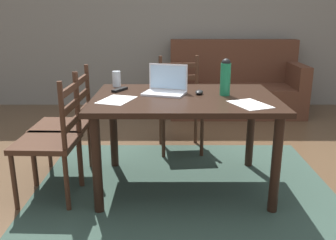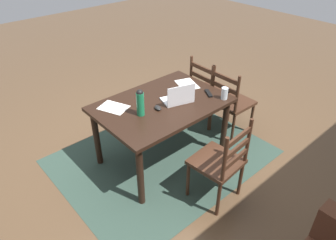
{
  "view_description": "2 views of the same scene",
  "coord_description": "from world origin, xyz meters",
  "px_view_note": "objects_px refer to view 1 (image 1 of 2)",
  "views": [
    {
      "loc": [
        -0.13,
        -2.76,
        1.4
      ],
      "look_at": [
        -0.13,
        0.15,
        0.52
      ],
      "focal_mm": 39.1,
      "sensor_mm": 36.0,
      "label": 1
    },
    {
      "loc": [
        1.88,
        2.24,
        2.48
      ],
      "look_at": [
        -0.01,
        0.09,
        0.57
      ],
      "focal_mm": 33.33,
      "sensor_mm": 36.0,
      "label": 2
    }
  ],
  "objects_px": {
    "chair_far_head": "(180,106)",
    "tv_remote": "(119,90)",
    "laptop": "(166,86)",
    "couch": "(234,87)",
    "chair_left_near": "(52,141)",
    "drinking_glass": "(116,79)",
    "water_bottle": "(225,76)",
    "computer_mouse": "(199,92)",
    "dining_table": "(184,109)",
    "chair_left_far": "(66,125)"
  },
  "relations": [
    {
      "from": "couch",
      "to": "tv_remote",
      "type": "relative_size",
      "value": 10.59
    },
    {
      "from": "water_bottle",
      "to": "tv_remote",
      "type": "distance_m",
      "value": 0.87
    },
    {
      "from": "couch",
      "to": "laptop",
      "type": "height_order",
      "value": "couch"
    },
    {
      "from": "laptop",
      "to": "water_bottle",
      "type": "distance_m",
      "value": 0.47
    },
    {
      "from": "computer_mouse",
      "to": "tv_remote",
      "type": "relative_size",
      "value": 0.59
    },
    {
      "from": "tv_remote",
      "to": "computer_mouse",
      "type": "bearing_deg",
      "value": -161.98
    },
    {
      "from": "chair_left_far",
      "to": "tv_remote",
      "type": "height_order",
      "value": "chair_left_far"
    },
    {
      "from": "laptop",
      "to": "couch",
      "type": "bearing_deg",
      "value": 66.42
    },
    {
      "from": "chair_far_head",
      "to": "chair_left_near",
      "type": "bearing_deg",
      "value": -133.21
    },
    {
      "from": "drinking_glass",
      "to": "chair_left_near",
      "type": "bearing_deg",
      "value": -125.51
    },
    {
      "from": "chair_far_head",
      "to": "couch",
      "type": "xyz_separation_m",
      "value": [
        0.81,
        1.44,
        -0.11
      ]
    },
    {
      "from": "tv_remote",
      "to": "drinking_glass",
      "type": "bearing_deg",
      "value": -45.62
    },
    {
      "from": "chair_left_far",
      "to": "chair_left_near",
      "type": "bearing_deg",
      "value": -90.0
    },
    {
      "from": "dining_table",
      "to": "couch",
      "type": "distance_m",
      "value": 2.45
    },
    {
      "from": "chair_left_near",
      "to": "couch",
      "type": "bearing_deg",
      "value": 54.14
    },
    {
      "from": "chair_left_far",
      "to": "computer_mouse",
      "type": "xyz_separation_m",
      "value": [
        1.11,
        -0.12,
        0.31
      ]
    },
    {
      "from": "chair_left_near",
      "to": "chair_left_far",
      "type": "bearing_deg",
      "value": 90.0
    },
    {
      "from": "laptop",
      "to": "water_bottle",
      "type": "xyz_separation_m",
      "value": [
        0.46,
        -0.07,
        0.09
      ]
    },
    {
      "from": "chair_far_head",
      "to": "tv_remote",
      "type": "xyz_separation_m",
      "value": [
        -0.52,
        -0.65,
        0.31
      ]
    },
    {
      "from": "couch",
      "to": "water_bottle",
      "type": "relative_size",
      "value": 6.28
    },
    {
      "from": "chair_left_near",
      "to": "water_bottle",
      "type": "relative_size",
      "value": 3.32
    },
    {
      "from": "couch",
      "to": "chair_left_far",
      "type": "bearing_deg",
      "value": -130.6
    },
    {
      "from": "chair_left_near",
      "to": "computer_mouse",
      "type": "height_order",
      "value": "chair_left_near"
    },
    {
      "from": "couch",
      "to": "water_bottle",
      "type": "distance_m",
      "value": 2.37
    },
    {
      "from": "drinking_glass",
      "to": "computer_mouse",
      "type": "relative_size",
      "value": 1.33
    },
    {
      "from": "couch",
      "to": "chair_left_near",
      "type": "bearing_deg",
      "value": -125.86
    },
    {
      "from": "chair_left_far",
      "to": "water_bottle",
      "type": "xyz_separation_m",
      "value": [
        1.31,
        -0.15,
        0.44
      ]
    },
    {
      "from": "dining_table",
      "to": "computer_mouse",
      "type": "bearing_deg",
      "value": 32.36
    },
    {
      "from": "dining_table",
      "to": "tv_remote",
      "type": "distance_m",
      "value": 0.58
    },
    {
      "from": "couch",
      "to": "computer_mouse",
      "type": "xyz_separation_m",
      "value": [
        -0.69,
        -2.22,
        0.42
      ]
    },
    {
      "from": "water_bottle",
      "to": "tv_remote",
      "type": "height_order",
      "value": "water_bottle"
    },
    {
      "from": "laptop",
      "to": "chair_left_near",
      "type": "bearing_deg",
      "value": -159.92
    },
    {
      "from": "chair_left_near",
      "to": "drinking_glass",
      "type": "relative_size",
      "value": 7.14
    },
    {
      "from": "chair_far_head",
      "to": "laptop",
      "type": "relative_size",
      "value": 2.56
    },
    {
      "from": "couch",
      "to": "tv_remote",
      "type": "xyz_separation_m",
      "value": [
        -1.34,
        -2.09,
        0.41
      ]
    },
    {
      "from": "chair_left_near",
      "to": "tv_remote",
      "type": "relative_size",
      "value": 5.59
    },
    {
      "from": "dining_table",
      "to": "chair_left_far",
      "type": "xyz_separation_m",
      "value": [
        -0.99,
        0.19,
        -0.2
      ]
    },
    {
      "from": "chair_far_head",
      "to": "drinking_glass",
      "type": "relative_size",
      "value": 7.14
    },
    {
      "from": "chair_left_near",
      "to": "chair_far_head",
      "type": "relative_size",
      "value": 1.0
    },
    {
      "from": "dining_table",
      "to": "drinking_glass",
      "type": "distance_m",
      "value": 0.71
    },
    {
      "from": "drinking_glass",
      "to": "tv_remote",
      "type": "relative_size",
      "value": 0.78
    },
    {
      "from": "chair_left_near",
      "to": "tv_remote",
      "type": "xyz_separation_m",
      "value": [
        0.47,
        0.4,
        0.31
      ]
    },
    {
      "from": "dining_table",
      "to": "chair_left_near",
      "type": "distance_m",
      "value": 1.03
    },
    {
      "from": "drinking_glass",
      "to": "water_bottle",
      "type": "bearing_deg",
      "value": -21.25
    },
    {
      "from": "computer_mouse",
      "to": "dining_table",
      "type": "bearing_deg",
      "value": -132.74
    },
    {
      "from": "chair_left_far",
      "to": "chair_left_near",
      "type": "distance_m",
      "value": 0.39
    },
    {
      "from": "dining_table",
      "to": "computer_mouse",
      "type": "relative_size",
      "value": 14.11
    },
    {
      "from": "drinking_glass",
      "to": "couch",
      "type": "bearing_deg",
      "value": 54.03
    },
    {
      "from": "dining_table",
      "to": "chair_left_far",
      "type": "distance_m",
      "value": 1.03
    },
    {
      "from": "chair_left_far",
      "to": "chair_far_head",
      "type": "xyz_separation_m",
      "value": [
        0.99,
        0.66,
        0.0
      ]
    }
  ]
}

